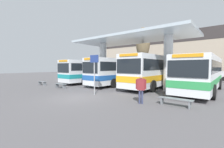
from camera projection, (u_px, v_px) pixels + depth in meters
The scene contains 13 objects.
ground_plane at pixel (78, 97), 11.26m from camera, with size 100.00×100.00×0.00m, color #565456.
townhouse_backdrop at pixel (178, 51), 31.82m from camera, with size 40.00×0.58×9.80m.
station_canopy at pixel (131, 46), 16.85m from camera, with size 13.40×6.09×5.55m.
transit_bus_left_bay at pixel (99, 70), 22.38m from camera, with size 3.02×12.04×3.13m.
transit_bus_center_bay at pixel (125, 70), 19.76m from camera, with size 3.13×12.08×3.25m.
transit_bus_right_bay at pixel (155, 70), 16.78m from camera, with size 2.98×10.80×3.44m.
transit_bus_far_right_bay at pixel (200, 72), 13.66m from camera, with size 2.92×10.62×3.16m.
waiting_bench_near_pillar at pixel (60, 85), 16.15m from camera, with size 1.72×0.44×0.46m.
waiting_bench_mid_platform at pixel (42, 82), 18.66m from camera, with size 1.51×0.44×0.46m.
waiting_bench_far_platform at pixel (175, 100), 8.74m from camera, with size 1.94×0.44×0.46m.
info_sign_platform at pixel (94, 67), 12.09m from camera, with size 0.90×0.09×3.25m.
pedestrian_waiting at pixel (141, 86), 9.31m from camera, with size 0.64×0.41×1.77m.
poplar_tree_behind_right at pixel (143, 43), 28.44m from camera, with size 2.65×2.65×9.75m.
Camera 1 is at (8.97, -7.11, 2.33)m, focal length 24.00 mm.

